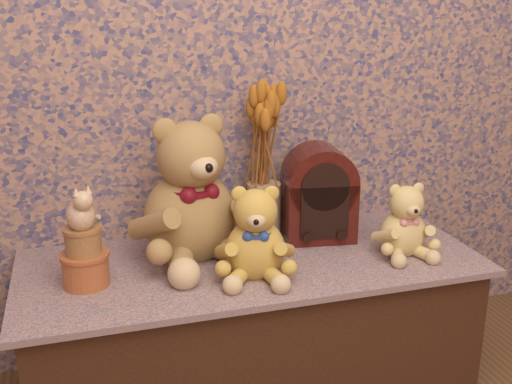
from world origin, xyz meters
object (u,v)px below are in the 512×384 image
Objects in this scene: teddy_small at (404,216)px; ceramic_vase at (264,210)px; teddy_large at (189,182)px; biscuit_tin_lower at (86,270)px; cat_figurine at (80,206)px; teddy_medium at (255,227)px; cathedral_radio at (319,192)px.

teddy_small reaches higher than ceramic_vase.
teddy_large is 3.70× the size of biscuit_tin_lower.
cat_figurine is (-0.33, -0.13, -0.00)m from teddy_large.
teddy_large is 0.69m from teddy_small.
ceramic_vase is at bearing 82.39° from teddy_medium.
ceramic_vase is 0.64m from biscuit_tin_lower.
teddy_small is at bearing -28.67° from teddy_large.
biscuit_tin_lower is at bearing -178.87° from teddy_small.
teddy_small is (0.66, -0.18, -0.12)m from teddy_large.
cathedral_radio is at bearing -10.58° from teddy_large.
teddy_large is 0.46m from cathedral_radio.
cathedral_radio is 1.70× the size of ceramic_vase.
cathedral_radio is at bearing 51.78° from teddy_medium.
ceramic_vase is at bearing 1.51° from cat_figurine.
teddy_large is 1.92× the size of teddy_small.
teddy_medium is 0.50m from cat_figurine.
ceramic_vase is 0.66m from cat_figurine.
cathedral_radio is at bearing -6.96° from cat_figurine.
biscuit_tin_lower is at bearing -171.80° from teddy_large.
teddy_large is at bearing 168.69° from teddy_small.
cathedral_radio is at bearing 140.29° from teddy_small.
cathedral_radio reaches higher than teddy_small.
ceramic_vase is at bearing 3.70° from teddy_large.
teddy_large reaches higher than biscuit_tin_lower.
teddy_small is (0.50, 0.02, -0.02)m from teddy_medium.
teddy_large is 0.32m from ceramic_vase.
cat_figurine is at bearing -171.80° from teddy_large.
teddy_large is 3.70× the size of cat_figurine.
cathedral_radio is at bearing 11.04° from biscuit_tin_lower.
cat_figurine reaches higher than biscuit_tin_lower.
teddy_large is at bearing -162.99° from ceramic_vase.
biscuit_tin_lower is (-0.49, 0.07, -0.10)m from teddy_medium.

